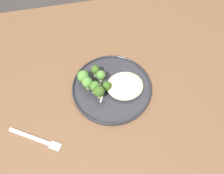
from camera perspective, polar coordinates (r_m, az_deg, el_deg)
The scene contains 21 objects.
ground at distance 1.52m, azimuth -0.79°, elevation -14.79°, with size 6.00×6.00×0.00m, color #2D2B28.
wooden_dining_table at distance 0.90m, azimuth -1.28°, elevation -3.26°, with size 1.40×1.00×0.74m.
dinner_plate at distance 0.82m, azimuth -0.00°, elevation -0.41°, with size 0.29×0.29×0.02m.
noodle_bed at distance 0.81m, azimuth 3.30°, elevation 0.33°, with size 0.13×0.12×0.03m.
seared_scallop_rear_pale at distance 0.84m, azimuth 1.85°, elevation 2.52°, with size 0.03×0.03×0.01m.
seared_scallop_right_edge at distance 0.82m, azimuth 3.95°, elevation 1.13°, with size 0.03×0.03×0.02m.
seared_scallop_left_edge at distance 0.82m, azimuth 2.16°, elevation 1.31°, with size 0.03×0.03×0.02m.
seared_scallop_half_hidden at distance 0.84m, azimuth 3.74°, elevation 2.78°, with size 0.03×0.03×0.01m.
seared_scallop_on_noodles at distance 0.81m, azimuth 2.91°, elevation -0.44°, with size 0.02×0.02×0.02m.
broccoli_floret_split_head at distance 0.79m, azimuth -1.52°, elevation 0.20°, with size 0.03×0.03×0.05m.
broccoli_floret_tall_stalk at distance 0.80m, azimuth -4.36°, elevation 0.43°, with size 0.04×0.04×0.05m.
broccoli_floret_near_rim at distance 0.83m, azimuth -4.21°, elevation 4.34°, with size 0.03×0.03×0.05m.
broccoli_floret_small_sprig at distance 0.81m, azimuth -2.82°, elevation 2.96°, with size 0.03×0.03×0.05m.
broccoli_floret_beside_noodles at distance 0.82m, azimuth -7.26°, elevation 2.70°, with size 0.04×0.04×0.05m.
broccoli_floret_left_leaning at distance 0.77m, azimuth -3.28°, elevation -1.11°, with size 0.04×0.04×0.06m.
broccoli_floret_rear_charred at distance 0.80m, azimuth -6.25°, elevation 1.14°, with size 0.04×0.04×0.06m.
onion_sliver_pale_crescent at distance 0.83m, azimuth -2.83°, elevation 1.31°, with size 0.05×0.01×0.00m, color silver.
onion_sliver_short_strip at distance 0.80m, azimuth -2.50°, elevation -2.50°, with size 0.05×0.01×0.00m, color silver.
onion_sliver_curled_piece at distance 0.83m, azimuth -4.72°, elevation 0.53°, with size 0.05×0.01×0.00m, color silver.
onion_sliver_long_sliver at distance 0.82m, azimuth -3.79°, elevation -0.39°, with size 0.04×0.01×0.00m, color silver.
dinner_fork at distance 0.79m, azimuth -18.45°, elevation -12.36°, with size 0.17×0.11×0.00m.
Camera 1 is at (-0.07, -0.41, 1.46)m, focal length 36.30 mm.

